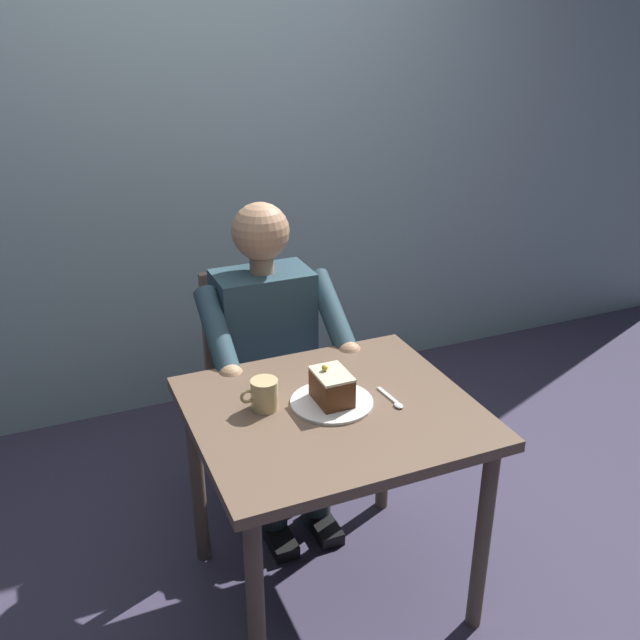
% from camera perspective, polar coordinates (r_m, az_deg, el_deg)
% --- Properties ---
extents(ground_plane, '(14.00, 14.00, 0.00)m').
position_cam_1_polar(ground_plane, '(2.61, 0.88, -20.87)').
color(ground_plane, '#3E3850').
extents(cafe_rear_panel, '(6.40, 0.12, 3.00)m').
position_cam_1_polar(cafe_rear_panel, '(3.32, -10.25, 17.78)').
color(cafe_rear_panel, '#9BB4B8').
rests_on(cafe_rear_panel, ground).
extents(dining_table, '(0.85, 0.76, 0.73)m').
position_cam_1_polar(dining_table, '(2.21, 0.98, -9.30)').
color(dining_table, brown).
rests_on(dining_table, ground).
extents(chair, '(0.42, 0.42, 0.90)m').
position_cam_1_polar(chair, '(2.88, -5.04, -4.07)').
color(chair, '#7B6152').
rests_on(chair, ground).
extents(seated_person, '(0.53, 0.58, 1.21)m').
position_cam_1_polar(seated_person, '(2.66, -3.96, -3.03)').
color(seated_person, '#2B4653').
rests_on(seated_person, ground).
extents(dessert_plate, '(0.26, 0.26, 0.01)m').
position_cam_1_polar(dessert_plate, '(2.17, 0.96, -6.69)').
color(dessert_plate, white).
rests_on(dessert_plate, dining_table).
extents(cake_slice, '(0.10, 0.14, 0.12)m').
position_cam_1_polar(cake_slice, '(2.15, 0.96, -5.44)').
color(cake_slice, '#562E16').
rests_on(cake_slice, dessert_plate).
extents(coffee_cup, '(0.12, 0.08, 0.10)m').
position_cam_1_polar(coffee_cup, '(2.13, -4.56, -6.00)').
color(coffee_cup, tan).
rests_on(coffee_cup, dining_table).
extents(dessert_spoon, '(0.03, 0.14, 0.01)m').
position_cam_1_polar(dessert_spoon, '(2.20, 5.98, -6.53)').
color(dessert_spoon, silver).
rests_on(dessert_spoon, dining_table).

